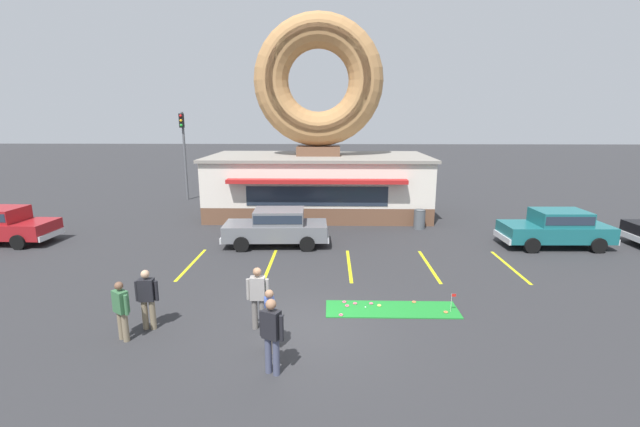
{
  "coord_description": "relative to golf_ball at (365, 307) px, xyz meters",
  "views": [
    {
      "loc": [
        0.62,
        -10.33,
        5.46
      ],
      "look_at": [
        0.27,
        5.0,
        2.0
      ],
      "focal_mm": 24.0,
      "sensor_mm": 36.0,
      "label": 1
    }
  ],
  "objects": [
    {
      "name": "parking_stripe_centre",
      "position": [
        2.69,
        3.75,
        -0.05
      ],
      "size": [
        0.12,
        3.6,
        0.01
      ],
      "primitive_type": "cube",
      "color": "yellow",
      "rests_on": "ground"
    },
    {
      "name": "mini_donut_near_right",
      "position": [
        2.26,
        -0.26,
        -0.0
      ],
      "size": [
        0.13,
        0.13,
        0.04
      ],
      "primitive_type": "torus",
      "color": "#D17F47",
      "rests_on": "putting_mat"
    },
    {
      "name": "car_grey",
      "position": [
        -3.33,
        6.27,
        0.82
      ],
      "size": [
        4.63,
        2.12,
        1.6
      ],
      "color": "slate",
      "rests_on": "ground"
    },
    {
      "name": "putting_flag_pin",
      "position": [
        2.46,
        -0.19,
        0.39
      ],
      "size": [
        0.13,
        0.01,
        0.55
      ],
      "color": "silver",
      "rests_on": "putting_mat"
    },
    {
      "name": "mini_donut_far_left",
      "position": [
        0.42,
        0.13,
        -0.0
      ],
      "size": [
        0.13,
        0.13,
        0.04
      ],
      "primitive_type": "torus",
      "color": "#E5C666",
      "rests_on": "putting_mat"
    },
    {
      "name": "parking_stripe_mid_right",
      "position": [
        5.69,
        3.75,
        -0.05
      ],
      "size": [
        0.12,
        3.6,
        0.01
      ],
      "primitive_type": "cube",
      "color": "yellow",
      "rests_on": "ground"
    },
    {
      "name": "golf_ball",
      "position": [
        0.0,
        0.0,
        0.0
      ],
      "size": [
        0.04,
        0.04,
        0.04
      ],
      "primitive_type": "sphere",
      "color": "white",
      "rests_on": "putting_mat"
    },
    {
      "name": "mini_donut_mid_left",
      "position": [
        -0.29,
        0.26,
        -0.0
      ],
      "size": [
        0.13,
        0.13,
        0.04
      ],
      "primitive_type": "torus",
      "color": "#D8667F",
      "rests_on": "putting_mat"
    },
    {
      "name": "parking_stripe_far_left",
      "position": [
        -6.31,
        3.75,
        -0.05
      ],
      "size": [
        0.12,
        3.6,
        0.01
      ],
      "primitive_type": "cube",
      "color": "yellow",
      "rests_on": "ground"
    },
    {
      "name": "mini_donut_far_centre",
      "position": [
        -0.6,
        0.36,
        -0.0
      ],
      "size": [
        0.13,
        0.13,
        0.04
      ],
      "primitive_type": "torus",
      "color": "#D8667F",
      "rests_on": "putting_mat"
    },
    {
      "name": "pedestrian_leather_jacket_man",
      "position": [
        -2.46,
        -2.33,
        0.8
      ],
      "size": [
        0.31,
        0.59,
        1.55
      ],
      "color": "#7F7056",
      "rests_on": "ground"
    },
    {
      "name": "pedestrian_blue_sweater_man",
      "position": [
        -2.28,
        -3.28,
        0.92
      ],
      "size": [
        0.55,
        0.38,
        1.74
      ],
      "color": "#474C66",
      "rests_on": "ground"
    },
    {
      "name": "car_teal",
      "position": [
        8.66,
        6.36,
        0.82
      ],
      "size": [
        4.59,
        2.05,
        1.6
      ],
      "color": "#196066",
      "rests_on": "ground"
    },
    {
      "name": "pedestrian_beanie_man",
      "position": [
        -5.79,
        -1.34,
        0.85
      ],
      "size": [
        0.6,
        0.26,
        1.64
      ],
      "color": "#7F7056",
      "rests_on": "ground"
    },
    {
      "name": "mini_donut_mid_centre",
      "position": [
        -0.53,
        0.09,
        -0.0
      ],
      "size": [
        0.13,
        0.13,
        0.04
      ],
      "primitive_type": "torus",
      "color": "#D8667F",
      "rests_on": "putting_mat"
    },
    {
      "name": "trash_bin",
      "position": [
        3.43,
        9.26,
        0.45
      ],
      "size": [
        0.57,
        0.57,
        0.97
      ],
      "color": "#51565B",
      "rests_on": "ground"
    },
    {
      "name": "traffic_light_pole",
      "position": [
        -10.71,
        16.66,
        3.66
      ],
      "size": [
        0.28,
        0.47,
        5.8
      ],
      "color": "#595B60",
      "rests_on": "ground"
    },
    {
      "name": "ground_plane",
      "position": [
        -1.68,
        -1.25,
        -0.05
      ],
      "size": [
        160.0,
        160.0,
        0.0
      ],
      "primitive_type": "plane",
      "color": "#2D2D30"
    },
    {
      "name": "donut_shop_building",
      "position": [
        -1.71,
        12.7,
        3.69
      ],
      "size": [
        12.3,
        6.75,
        10.96
      ],
      "color": "brown",
      "rests_on": "ground"
    },
    {
      "name": "pedestrian_hooded_kid",
      "position": [
        -2.91,
        -1.26,
        0.89
      ],
      "size": [
        0.6,
        0.24,
        1.7
      ],
      "color": "slate",
      "rests_on": "ground"
    },
    {
      "name": "pedestrian_clipboard_woman",
      "position": [
        -6.19,
        -1.93,
        0.8
      ],
      "size": [
        0.51,
        0.41,
        1.55
      ],
      "color": "#7F7056",
      "rests_on": "ground"
    },
    {
      "name": "mini_donut_near_left",
      "position": [
        1.49,
        0.4,
        -0.0
      ],
      "size": [
        0.13,
        0.13,
        0.04
      ],
      "primitive_type": "torus",
      "color": "#D17F47",
      "rests_on": "putting_mat"
    },
    {
      "name": "parking_stripe_left",
      "position": [
        -3.31,
        3.75,
        -0.05
      ],
      "size": [
        0.12,
        3.6,
        0.01
      ],
      "primitive_type": "cube",
      "color": "yellow",
      "rests_on": "ground"
    },
    {
      "name": "mini_donut_mid_right",
      "position": [
        0.19,
        0.27,
        -0.0
      ],
      "size": [
        0.13,
        0.13,
        0.04
      ],
      "primitive_type": "torus",
      "color": "#D8667F",
      "rests_on": "putting_mat"
    },
    {
      "name": "car_red",
      "position": [
        -15.56,
        6.35,
        0.82
      ],
      "size": [
        4.62,
        2.1,
        1.6
      ],
      "color": "maroon",
      "rests_on": "ground"
    },
    {
      "name": "putting_mat",
      "position": [
        0.76,
        -0.05,
        -0.04
      ],
      "size": [
        3.82,
        1.12,
        0.03
      ],
      "primitive_type": "cube",
      "color": "#1E842D",
      "rests_on": "ground"
    },
    {
      "name": "parking_stripe_mid_left",
      "position": [
        -0.31,
        3.75,
        -0.05
      ],
      "size": [
        0.12,
        3.6,
        0.01
      ],
      "primitive_type": "cube",
      "color": "yellow",
      "rests_on": "ground"
    },
    {
      "name": "mini_donut_far_right",
      "position": [
        -0.73,
        -0.51,
        -0.0
      ],
      "size": [
        0.13,
        0.13,
        0.04
      ],
      "primitive_type": "torus",
      "color": "#D8667F",
      "rests_on": "putting_mat"
    }
  ]
}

